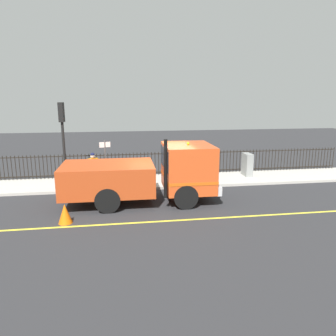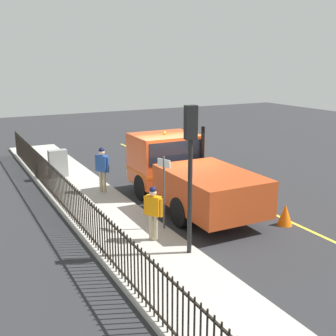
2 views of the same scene
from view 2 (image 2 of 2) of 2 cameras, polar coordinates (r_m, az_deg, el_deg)
The scene contains 11 objects.
ground_plane at distance 15.99m, azimuth 1.36°, elevation -4.48°, with size 55.91×55.91×0.00m, color #2B2B2D.
sidewalk_slab at distance 14.85m, azimuth -8.61°, elevation -5.89°, with size 2.57×25.41×0.12m, color #B7B2A8.
lane_marking at distance 17.15m, azimuth 7.96°, elevation -3.30°, with size 0.12×22.87×0.01m, color yellow.
work_truck at distance 15.35m, azimuth 1.98°, elevation -0.31°, with size 2.50×6.30×2.74m.
worker_standing at distance 16.60m, azimuth -8.76°, elevation 0.40°, with size 0.45×0.58×1.77m.
pedestrian_distant at distance 12.09m, azimuth -2.00°, elevation -5.28°, with size 0.42×0.51×1.59m.
iron_fence at distance 14.32m, azimuth -13.09°, elevation -3.93°, with size 0.04×21.64×1.26m.
traffic_light_near at distance 10.80m, azimuth 3.01°, elevation 2.35°, with size 0.32×0.24×3.92m.
utility_cabinet at distance 19.30m, azimuth -14.43°, elevation 0.59°, with size 0.79×0.37×1.20m, color gray.
traffic_cone at distance 14.19m, azimuth 15.34°, elevation -6.02°, with size 0.48×0.48×0.69m, color orange.
street_sign at distance 12.76m, azimuth -0.54°, elevation -2.15°, with size 0.19×0.48×2.25m.
Camera 2 is at (7.37, 13.23, 5.15)m, focal length 45.79 mm.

